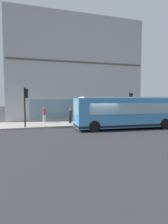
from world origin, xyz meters
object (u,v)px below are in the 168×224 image
Objects in this scene: pedestrian_by_light_pole at (70,115)px; newspaper_vending_box at (112,119)px; traffic_light_near_corner at (131,102)px; pedestrian_near_building_entrance at (93,113)px; traffic_light_down_block at (26,100)px; fire_hydrant at (137,117)px; city_bus_nearside at (126,113)px; pedestrian_walking_along_curb at (44,114)px.

pedestrian_by_light_pole is 1.77× the size of newspaper_vending_box.
traffic_light_near_corner reaches higher than pedestrian_near_building_entrance.
traffic_light_down_block is 5.14× the size of fire_hydrant.
pedestrian_near_building_entrance is at bearing 54.93° from traffic_light_near_corner.
fire_hydrant is 0.45× the size of pedestrian_near_building_entrance.
newspaper_vending_box is at bearing 112.48° from fire_hydrant.
newspaper_vending_box is at bearing -107.75° from pedestrian_by_light_pole.
fire_hydrant is 0.46× the size of pedestrian_by_light_pole.
pedestrian_by_light_pole is (1.67, -4.68, -1.74)m from traffic_light_down_block.
city_bus_nearside is at bearing 138.29° from fire_hydrant.
city_bus_nearside is 6.22× the size of pedestrian_near_building_entrance.
pedestrian_walking_along_curb is 7.71m from newspaper_vending_box.
pedestrian_walking_along_curb is 1.12× the size of pedestrian_by_light_pole.
traffic_light_down_block is at bearing 109.64° from pedestrian_by_light_pole.
city_bus_nearside is at bearing -163.24° from pedestrian_near_building_entrance.
traffic_light_near_corner is at bearing -106.55° from pedestrian_walking_along_curb.
traffic_light_down_block is at bearing 90.46° from traffic_light_near_corner.
pedestrian_walking_along_curb is at bearing 85.97° from fire_hydrant.
pedestrian_near_building_entrance is at bearing -70.97° from traffic_light_down_block.
traffic_light_near_corner reaches higher than city_bus_nearside.
pedestrian_walking_along_curb is at bearing 69.80° from newspaper_vending_box.
newspaper_vending_box is (0.25, -9.11, -2.20)m from traffic_light_down_block.
pedestrian_near_building_entrance is 1.02× the size of pedestrian_by_light_pole.
pedestrian_near_building_entrance reaches higher than fire_hydrant.
fire_hydrant is at bearing -95.61° from pedestrian_near_building_entrance.
fire_hydrant is at bearing -47.38° from traffic_light_near_corner.
traffic_light_down_block is 2.38× the size of pedestrian_by_light_pole.
pedestrian_walking_along_curb is (2.82, 9.48, -1.37)m from traffic_light_near_corner.
traffic_light_down_block reaches higher than city_bus_nearside.
newspaper_vending_box reaches higher than fire_hydrant.
city_bus_nearside is 6.36m from pedestrian_by_light_pole.
fire_hydrant is 0.82× the size of newspaper_vending_box.
traffic_light_near_corner is at bearing -36.84° from city_bus_nearside.
fire_hydrant is 5.88m from pedestrian_near_building_entrance.
pedestrian_walking_along_curb is 5.83m from pedestrian_near_building_entrance.
fire_hydrant is (2.09, -13.54, -2.29)m from traffic_light_down_block.
traffic_light_down_block is 8.34m from pedestrian_near_building_entrance.
pedestrian_walking_along_curb is (2.91, -1.89, -1.62)m from traffic_light_down_block.
traffic_light_down_block reaches higher than newspaper_vending_box.
pedestrian_walking_along_curb is at bearing 66.06° from pedestrian_by_light_pole.
city_bus_nearside is 3.07m from newspaper_vending_box.
pedestrian_by_light_pole is at bearing 46.96° from city_bus_nearside.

